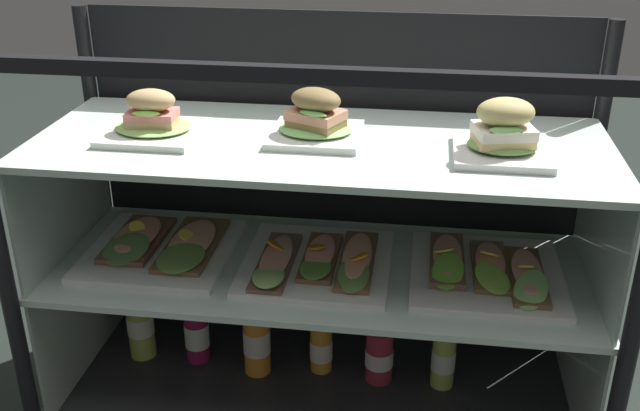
{
  "coord_description": "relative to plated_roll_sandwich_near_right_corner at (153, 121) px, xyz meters",
  "views": [
    {
      "loc": [
        0.22,
        -1.49,
        1.23
      ],
      "look_at": [
        0.0,
        0.0,
        0.54
      ],
      "focal_mm": 41.57,
      "sensor_mm": 36.0,
      "label": 1
    }
  ],
  "objects": [
    {
      "name": "plated_roll_sandwich_far_right",
      "position": [
        0.35,
        0.03,
        0.01
      ],
      "size": [
        0.19,
        0.19,
        0.11
      ],
      "color": "white",
      "rests_on": "shelf_upper_glass"
    },
    {
      "name": "juice_bottle_tucked_behind",
      "position": [
        0.67,
        0.07,
        -0.59
      ],
      "size": [
        0.06,
        0.06,
        0.23
      ],
      "color": "#B2C754",
      "rests_on": "case_base_deck"
    },
    {
      "name": "open_sandwich_tray_near_right_corner",
      "position": [
        -0.02,
        0.03,
        -0.32
      ],
      "size": [
        0.34,
        0.35,
        0.06
      ],
      "color": "white",
      "rests_on": "shelf_lower_glass"
    },
    {
      "name": "open_sandwich_tray_left_of_center",
      "position": [
        0.36,
        0.01,
        -0.33
      ],
      "size": [
        0.34,
        0.36,
        0.06
      ],
      "color": "white",
      "rests_on": "shelf_lower_glass"
    },
    {
      "name": "juice_bottle_near_post",
      "position": [
        0.51,
        0.07,
        -0.61
      ],
      "size": [
        0.07,
        0.07,
        0.2
      ],
      "color": "#A22A3B",
      "rests_on": "case_base_deck"
    },
    {
      "name": "shelf_upper_glass",
      "position": [
        0.37,
        0.02,
        -0.04
      ],
      "size": [
        1.25,
        0.49,
        0.02
      ],
      "primitive_type": "cube",
      "color": "silver",
      "rests_on": "riser_upper_tier"
    },
    {
      "name": "open_sandwich_tray_mid_left",
      "position": [
        0.75,
        0.02,
        -0.33
      ],
      "size": [
        0.34,
        0.35,
        0.06
      ],
      "color": "white",
      "rests_on": "shelf_lower_glass"
    },
    {
      "name": "shelf_lower_glass",
      "position": [
        0.37,
        0.02,
        -0.35
      ],
      "size": [
        1.25,
        0.49,
        0.02
      ],
      "primitive_type": "cube",
      "color": "silver",
      "rests_on": "riser_lower_tier"
    },
    {
      "name": "plated_roll_sandwich_near_right_corner",
      "position": [
        0.0,
        0.0,
        0.0
      ],
      "size": [
        0.2,
        0.2,
        0.11
      ],
      "color": "white",
      "rests_on": "shelf_upper_glass"
    },
    {
      "name": "juice_bottle_front_second",
      "position": [
        -0.12,
        0.08,
        -0.59
      ],
      "size": [
        0.07,
        0.07,
        0.22
      ],
      "color": "#B8C753",
      "rests_on": "case_base_deck"
    },
    {
      "name": "case_frame",
      "position": [
        0.37,
        0.16,
        -0.22
      ],
      "size": [
        1.3,
        0.54,
        0.92
      ],
      "color": "black",
      "rests_on": "ground"
    },
    {
      "name": "riser_upper_tier",
      "position": [
        0.37,
        0.02,
        -0.2
      ],
      "size": [
        1.23,
        0.47,
        0.29
      ],
      "color": "silver",
      "rests_on": "shelf_lower_glass"
    },
    {
      "name": "case_base_deck",
      "position": [
        0.37,
        0.02,
        -0.71
      ],
      "size": [
        1.3,
        0.54,
        0.04
      ],
      "primitive_type": "cube",
      "color": "#2E2D31",
      "rests_on": "ground"
    },
    {
      "name": "plated_roll_sandwich_center",
      "position": [
        0.75,
        -0.02,
        0.01
      ],
      "size": [
        0.19,
        0.19,
        0.12
      ],
      "color": "white",
      "rests_on": "shelf_upper_glass"
    },
    {
      "name": "juice_bottle_front_fourth",
      "position": [
        0.03,
        0.08,
        -0.59
      ],
      "size": [
        0.06,
        0.06,
        0.24
      ],
      "color": "#8F194B",
      "rests_on": "case_base_deck"
    },
    {
      "name": "juice_bottle_front_middle",
      "position": [
        0.2,
        0.06,
        -0.59
      ],
      "size": [
        0.07,
        0.07,
        0.22
      ],
      "color": "orange",
      "rests_on": "case_base_deck"
    },
    {
      "name": "juice_bottle_back_left",
      "position": [
        0.36,
        0.09,
        -0.6
      ],
      "size": [
        0.06,
        0.06,
        0.22
      ],
      "color": "gold",
      "rests_on": "case_base_deck"
    },
    {
      "name": "ground_plane",
      "position": [
        0.37,
        0.02,
        -0.73
      ],
      "size": [
        6.0,
        6.0,
        0.02
      ],
      "primitive_type": "cube",
      "color": "black",
      "rests_on": "ground"
    },
    {
      "name": "riser_lower_tier",
      "position": [
        0.37,
        0.02,
        -0.52
      ],
      "size": [
        1.23,
        0.47,
        0.33
      ],
      "color": "silver",
      "rests_on": "case_base_deck"
    }
  ]
}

